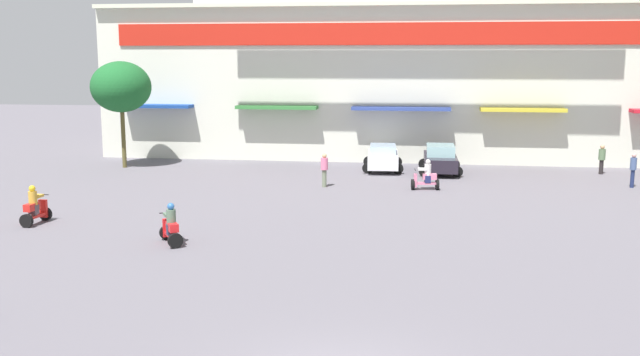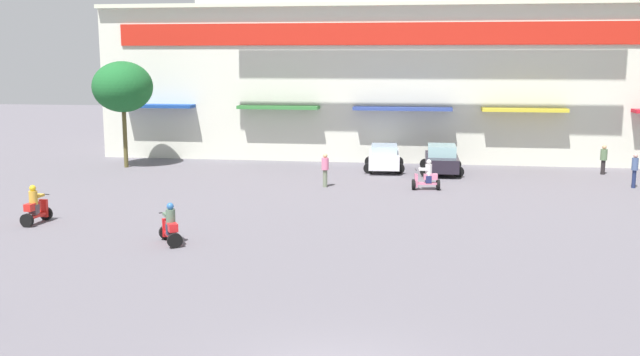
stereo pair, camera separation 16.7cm
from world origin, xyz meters
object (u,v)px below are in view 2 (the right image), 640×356
Objects in this scene: scooter_rider_3 at (427,178)px; pedestrian_3 at (635,168)px; parked_car_0 at (384,157)px; pedestrian_0 at (604,158)px; pedestrian_2 at (325,168)px; scooter_rider_1 at (170,227)px; plaza_tree_0 at (123,87)px; parked_car_1 at (441,159)px; scooter_rider_2 at (36,207)px.

scooter_rider_3 is 0.87× the size of pedestrian_3.
pedestrian_0 is at bearing 1.27° from parked_car_0.
pedestrian_0 is 0.97× the size of pedestrian_2.
pedestrian_0 reaches higher than scooter_rider_1.
plaza_tree_0 reaches higher than scooter_rider_1.
parked_car_1 reaches higher than scooter_rider_1.
scooter_rider_1 reaches higher than parked_car_0.
parked_car_1 is at bearing 81.01° from scooter_rider_3.
scooter_rider_3 is (17.44, -4.67, -4.08)m from plaza_tree_0.
scooter_rider_1 is (-6.40, -17.27, -0.14)m from parked_car_0.
plaza_tree_0 is 3.99× the size of scooter_rider_2.
plaza_tree_0 is 18.51m from scooter_rider_3.
scooter_rider_1 is at bearing -119.94° from parked_car_1.
parked_car_1 reaches higher than parked_car_0.
parked_car_0 is at bearing 169.95° from parked_car_1.
plaza_tree_0 is 3.64× the size of pedestrian_2.
plaza_tree_0 is 14.79m from scooter_rider_2.
parked_car_1 is 8.86m from pedestrian_0.
scooter_rider_3 is 0.92× the size of pedestrian_0.
parked_car_1 is 2.48× the size of pedestrian_3.
scooter_rider_1 is 12.12m from pedestrian_2.
parked_car_0 is 2.57× the size of pedestrian_0.
plaza_tree_0 is 1.45× the size of parked_car_1.
plaza_tree_0 is 3.77× the size of pedestrian_0.
pedestrian_3 is (15.14, 1.97, 0.03)m from pedestrian_2.
scooter_rider_3 reaches higher than parked_car_0.
pedestrian_2 is (-14.64, -6.03, 0.04)m from pedestrian_0.
pedestrian_3 is (12.54, -3.79, 0.25)m from parked_car_0.
pedestrian_3 is at bearing -19.08° from parked_car_1.
pedestrian_2 is (12.45, -4.64, -3.72)m from plaza_tree_0.
plaza_tree_0 is at bearing 118.19° from scooter_rider_1.
scooter_rider_2 is (-6.23, 2.12, 0.04)m from scooter_rider_1.
plaza_tree_0 reaches higher than scooter_rider_3.
scooter_rider_2 is at bearing -136.92° from pedestrian_2.
parked_car_0 is at bearing 163.16° from pedestrian_3.
parked_car_1 is at bearing 1.75° from plaza_tree_0.
scooter_rider_2 is at bearing 161.17° from scooter_rider_1.
scooter_rider_3 is at bearing 52.53° from scooter_rider_1.
scooter_rider_2 is at bearing -155.72° from pedestrian_3.
pedestrian_2 is at bearing 43.08° from scooter_rider_2.
scooter_rider_3 is (15.02, 9.34, -0.03)m from scooter_rider_2.
pedestrian_3 reaches higher than scooter_rider_2.
pedestrian_0 reaches higher than scooter_rider_2.
pedestrian_2 is at bearing -138.23° from parked_car_1.
pedestrian_2 reaches higher than scooter_rider_1.
plaza_tree_0 is at bearing 164.99° from scooter_rider_3.
scooter_rider_3 is (2.39, -5.80, -0.13)m from parked_car_0.
plaza_tree_0 reaches higher than pedestrian_3.
scooter_rider_2 is 0.90× the size of pedestrian_3.
plaza_tree_0 is at bearing 99.79° from scooter_rider_2.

